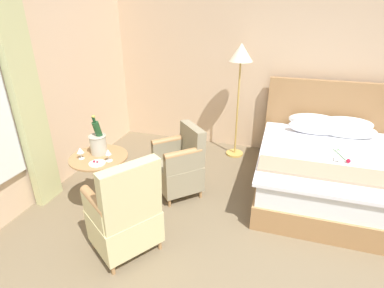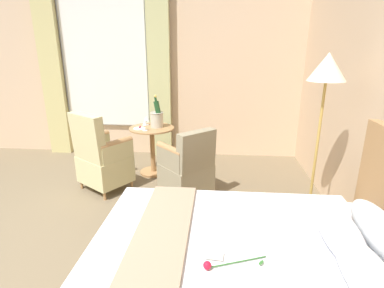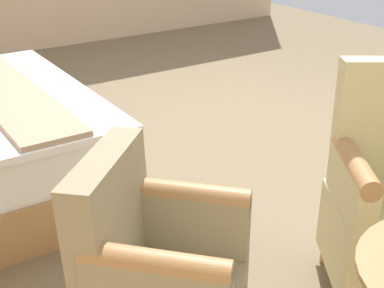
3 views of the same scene
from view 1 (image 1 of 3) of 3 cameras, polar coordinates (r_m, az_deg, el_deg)
wall_headboard_side at (r=5.01m, az=23.59°, el=14.46°), size 6.74×0.12×3.06m
bed at (r=4.31m, az=24.92°, el=-3.96°), size 1.86×2.10×1.27m
floor_lamp_brass at (r=4.60m, az=9.24°, el=15.12°), size 0.35×0.35×1.78m
side_table_round at (r=3.67m, az=-16.80°, el=-6.20°), size 0.65×0.65×0.71m
champagne_bucket at (r=3.55m, az=-17.44°, el=0.43°), size 0.20×0.20×0.47m
wine_glass_near_bucket at (r=3.51m, az=-20.52°, el=-1.23°), size 0.08×0.08×0.13m
wine_glass_near_edge at (r=3.37m, az=-15.68°, el=-1.64°), size 0.07×0.07×0.14m
snack_plate at (r=3.38m, az=-17.64°, el=-3.51°), size 0.18×0.18×0.04m
armchair_by_window at (r=3.83m, az=-2.26°, el=-3.98°), size 0.74×0.74×0.91m
armchair_facing_bed at (r=3.00m, az=-12.54°, el=-13.07°), size 0.77×0.78×1.06m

